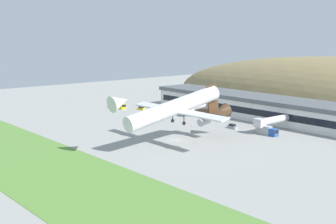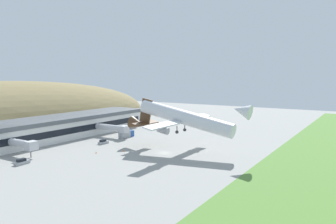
% 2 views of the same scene
% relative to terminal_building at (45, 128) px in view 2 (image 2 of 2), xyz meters
% --- Properties ---
extents(ground_plane, '(350.18, 350.18, 0.00)m').
position_rel_terminal_building_xyz_m(ground_plane, '(8.55, -52.39, -5.16)').
color(ground_plane, gray).
extents(grass_strip_foreground, '(315.16, 31.52, 0.08)m').
position_rel_terminal_building_xyz_m(grass_strip_foreground, '(8.55, -99.46, -5.12)').
color(grass_strip_foreground, '#568438').
rests_on(grass_strip_foreground, ground_plane).
extents(terminal_building, '(106.44, 18.87, 9.10)m').
position_rel_terminal_building_xyz_m(terminal_building, '(0.00, 0.00, 0.00)').
color(terminal_building, white).
rests_on(terminal_building, ground_plane).
extents(jetway_0, '(3.38, 12.55, 5.43)m').
position_rel_terminal_building_xyz_m(jetway_0, '(-20.21, -15.89, -1.17)').
color(jetway_0, silver).
rests_on(jetway_0, ground_plane).
extents(jetway_1, '(3.38, 16.98, 5.43)m').
position_rel_terminal_building_xyz_m(jetway_1, '(20.62, -18.24, -1.16)').
color(jetway_1, silver).
rests_on(jetway_1, ground_plane).
extents(cargo_airplane, '(40.44, 47.46, 13.26)m').
position_rel_terminal_building_xyz_m(cargo_airplane, '(13.81, -56.57, 6.49)').
color(cargo_airplane, silver).
extents(service_car_0, '(4.40, 2.04, 1.64)m').
position_rel_terminal_building_xyz_m(service_car_0, '(8.12, -24.25, -4.48)').
color(service_car_0, '#999EA3').
rests_on(service_car_0, ground_plane).
extents(service_car_1, '(4.65, 2.06, 1.70)m').
position_rel_terminal_building_xyz_m(service_car_1, '(-26.63, -24.25, -4.45)').
color(service_car_1, '#999EA3').
rests_on(service_car_1, ground_plane).
extents(box_truck, '(8.20, 2.50, 3.11)m').
position_rel_terminal_building_xyz_m(box_truck, '(23.05, -23.43, -3.67)').
color(box_truck, '#264C99').
rests_on(box_truck, ground_plane).
extents(traffic_cone_0, '(0.52, 0.52, 0.58)m').
position_rel_terminal_building_xyz_m(traffic_cone_0, '(-4.67, -33.10, -4.87)').
color(traffic_cone_0, orange).
rests_on(traffic_cone_0, ground_plane).
extents(traffic_cone_1, '(0.52, 0.52, 0.58)m').
position_rel_terminal_building_xyz_m(traffic_cone_1, '(2.46, -39.25, -4.87)').
color(traffic_cone_1, orange).
rests_on(traffic_cone_1, ground_plane).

